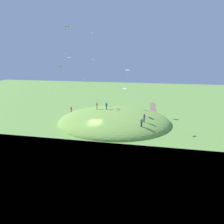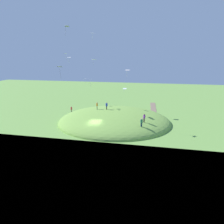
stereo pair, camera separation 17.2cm
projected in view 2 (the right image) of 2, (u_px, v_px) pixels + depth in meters
name	position (u px, v px, depth m)	size (l,w,h in m)	color
ground_plane	(95.00, 132.00, 42.32)	(160.00, 160.00, 0.00)	#6C9B45
grass_hill	(114.00, 122.00, 48.73)	(23.91, 25.33, 5.20)	#76A345
dirt_path	(153.00, 109.00, 60.27)	(16.81, 1.52, 0.04)	#776251
person_walking_path	(107.00, 105.00, 49.04)	(0.53, 0.53, 1.68)	brown
person_on_hilltop	(71.00, 109.00, 53.81)	(0.42, 0.42, 1.56)	#545245
person_with_child	(97.00, 105.00, 49.50)	(0.49, 0.49, 1.74)	#252743
person_near_shore	(141.00, 122.00, 40.12)	(0.63, 0.63, 1.64)	#1A2F4B
person_watching_kites	(144.00, 117.00, 41.88)	(0.45, 0.45, 1.72)	brown
kite_0	(93.00, 34.00, 42.13)	(1.01, 0.92, 1.80)	white
kite_1	(59.00, 67.00, 31.59)	(0.74, 0.95, 1.82)	white
kite_2	(94.00, 60.00, 46.10)	(1.37, 1.37, 1.45)	white
kite_3	(67.00, 27.00, 34.19)	(0.55, 0.73, 1.51)	silver
kite_4	(69.00, 58.00, 51.17)	(0.82, 0.96, 1.39)	white
kite_5	(90.00, 80.00, 49.70)	(0.50, 0.66, 1.67)	silver
kite_6	(127.00, 70.00, 51.68)	(0.96, 1.21, 1.68)	silver
kite_7	(65.00, 54.00, 57.27)	(0.90, 0.75, 2.21)	silver
kite_8	(85.00, 79.00, 54.67)	(0.96, 0.67, 1.40)	silver
kite_10	(125.00, 89.00, 50.96)	(0.70, 0.93, 1.18)	white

